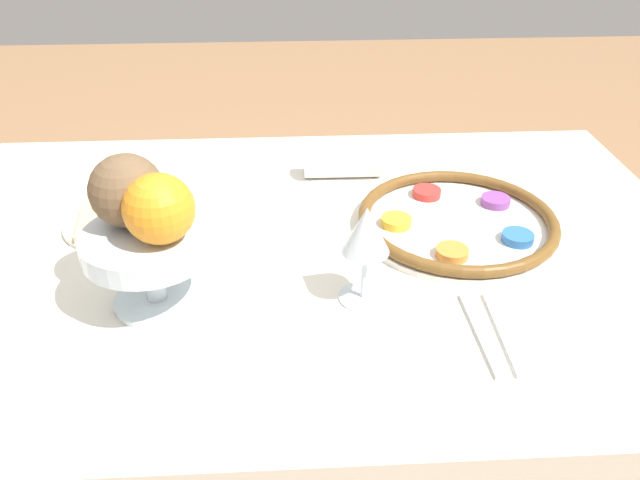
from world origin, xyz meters
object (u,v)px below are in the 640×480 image
(seder_plate, at_px, (457,221))
(fruit_stand, at_px, (149,251))
(wine_glass, at_px, (366,235))
(bread_plate, at_px, (117,222))
(coconut, at_px, (127,191))
(orange_fruit, at_px, (159,209))
(napkin_roll, at_px, (342,164))

(seder_plate, height_order, fruit_stand, fruit_stand)
(wine_glass, xyz_separation_m, bread_plate, (0.39, -0.22, -0.10))
(seder_plate, relative_size, coconut, 3.35)
(wine_glass, bearing_deg, coconut, -6.32)
(orange_fruit, bearing_deg, fruit_stand, -34.48)
(fruit_stand, relative_size, napkin_roll, 1.19)
(orange_fruit, xyz_separation_m, coconut, (0.05, -0.04, 0.00))
(wine_glass, bearing_deg, orange_fruit, 2.08)
(coconut, bearing_deg, bread_plate, -66.81)
(fruit_stand, distance_m, napkin_roll, 0.48)
(fruit_stand, xyz_separation_m, bread_plate, (0.10, -0.21, -0.08))
(coconut, bearing_deg, fruit_stand, 130.03)
(wine_glass, xyz_separation_m, napkin_roll, (-0.00, -0.38, -0.08))
(coconut, height_order, napkin_roll, coconut)
(orange_fruit, relative_size, bread_plate, 0.52)
(seder_plate, distance_m, fruit_stand, 0.50)
(wine_glass, distance_m, fruit_stand, 0.29)
(bread_plate, bearing_deg, fruit_stand, 115.60)
(coconut, distance_m, napkin_roll, 0.49)
(wine_glass, height_order, fruit_stand, wine_glass)
(coconut, xyz_separation_m, bread_plate, (0.08, -0.19, -0.16))
(fruit_stand, xyz_separation_m, orange_fruit, (-0.03, 0.02, 0.07))
(bread_plate, height_order, napkin_roll, napkin_roll)
(seder_plate, distance_m, wine_glass, 0.27)
(seder_plate, distance_m, bread_plate, 0.57)
(orange_fruit, relative_size, coconut, 0.93)
(bread_plate, bearing_deg, coconut, 113.19)
(wine_glass, distance_m, coconut, 0.32)
(fruit_stand, distance_m, orange_fruit, 0.08)
(wine_glass, height_order, coconut, coconut)
(wine_glass, relative_size, napkin_roll, 1.00)
(fruit_stand, bearing_deg, seder_plate, -159.77)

